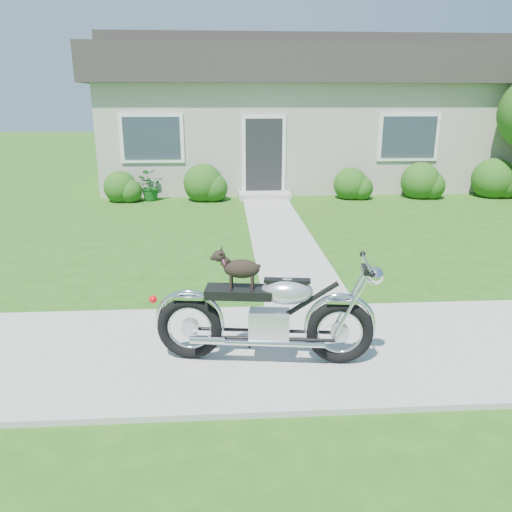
% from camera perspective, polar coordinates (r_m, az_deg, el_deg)
% --- Properties ---
extents(ground, '(80.00, 80.00, 0.00)m').
position_cam_1_polar(ground, '(6.02, 22.55, -9.29)').
color(ground, '#235114').
rests_on(ground, ground).
extents(sidewalk, '(24.00, 2.20, 0.04)m').
position_cam_1_polar(sidewalk, '(6.01, 22.57, -9.11)').
color(sidewalk, '#9E9B93').
rests_on(sidewalk, ground).
extents(walkway, '(1.20, 8.00, 0.03)m').
position_cam_1_polar(walkway, '(10.18, 2.62, 2.84)').
color(walkway, '#9E9B93').
rests_on(walkway, ground).
extents(house, '(12.60, 7.03, 4.50)m').
position_cam_1_polar(house, '(16.99, 5.32, 15.93)').
color(house, '#ABA79B').
rests_on(house, ground).
extents(shrub_row, '(11.15, 1.15, 1.15)m').
position_cam_1_polar(shrub_row, '(13.87, 10.44, 8.28)').
color(shrub_row, '#224E14').
rests_on(shrub_row, ground).
extents(potted_plant_left, '(0.88, 0.83, 0.78)m').
position_cam_1_polar(potted_plant_left, '(13.67, -12.16, 7.82)').
color(potted_plant_left, '#144D18').
rests_on(potted_plant_left, ground).
extents(potted_plant_right, '(0.62, 0.62, 0.83)m').
position_cam_1_polar(potted_plant_right, '(13.94, 10.74, 8.19)').
color(potted_plant_right, '#1E631B').
rests_on(potted_plant_right, ground).
extents(motorcycle_with_dog, '(2.22, 0.63, 1.16)m').
position_cam_1_polar(motorcycle_with_dog, '(4.96, 1.43, -6.66)').
color(motorcycle_with_dog, black).
rests_on(motorcycle_with_dog, sidewalk).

